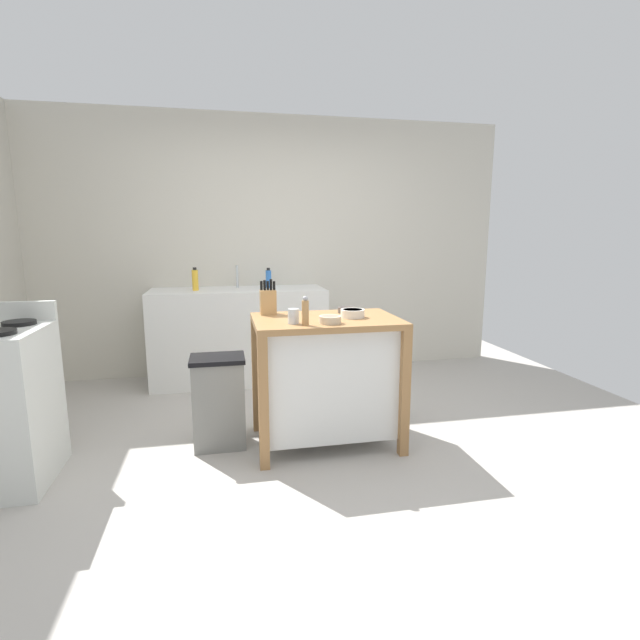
# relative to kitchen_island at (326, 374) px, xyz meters

# --- Properties ---
(ground_plane) EXTENTS (5.82, 5.82, 0.00)m
(ground_plane) POSITION_rel_kitchen_island_xyz_m (-0.13, -0.16, -0.49)
(ground_plane) COLOR #ADA8A0
(ground_plane) RESTS_ON ground
(wall_back) EXTENTS (4.82, 0.10, 2.60)m
(wall_back) POSITION_rel_kitchen_island_xyz_m (-0.13, 1.91, 0.81)
(wall_back) COLOR beige
(wall_back) RESTS_ON ground
(kitchen_island) EXTENTS (0.97, 0.66, 0.88)m
(kitchen_island) POSITION_rel_kitchen_island_xyz_m (0.00, 0.00, 0.00)
(kitchen_island) COLOR #9E7042
(kitchen_island) RESTS_ON ground
(knife_block) EXTENTS (0.11, 0.09, 0.25)m
(knife_block) POSITION_rel_kitchen_island_xyz_m (-0.36, 0.23, 0.48)
(knife_block) COLOR tan
(knife_block) RESTS_ON kitchen_island
(bowl_ceramic_wide) EXTENTS (0.14, 0.14, 0.05)m
(bowl_ceramic_wide) POSITION_rel_kitchen_island_xyz_m (-0.02, -0.19, 0.41)
(bowl_ceramic_wide) COLOR beige
(bowl_ceramic_wide) RESTS_ON kitchen_island
(bowl_stoneware_deep) EXTENTS (0.16, 0.16, 0.06)m
(bowl_stoneware_deep) POSITION_rel_kitchen_island_xyz_m (0.18, -0.01, 0.42)
(bowl_stoneware_deep) COLOR silver
(bowl_stoneware_deep) RESTS_ON kitchen_island
(bowl_ceramic_small) EXTENTS (0.12, 0.12, 0.04)m
(bowl_ceramic_small) POSITION_rel_kitchen_island_xyz_m (0.18, 0.18, 0.41)
(bowl_ceramic_small) COLOR #564C47
(bowl_ceramic_small) RESTS_ON kitchen_island
(drinking_cup) EXTENTS (0.07, 0.07, 0.09)m
(drinking_cup) POSITION_rel_kitchen_island_xyz_m (-0.24, -0.15, 0.43)
(drinking_cup) COLOR silver
(drinking_cup) RESTS_ON kitchen_island
(pepper_grinder) EXTENTS (0.04, 0.04, 0.18)m
(pepper_grinder) POSITION_rel_kitchen_island_xyz_m (-0.18, -0.23, 0.47)
(pepper_grinder) COLOR #AD7F4C
(pepper_grinder) RESTS_ON kitchen_island
(trash_bin) EXTENTS (0.36, 0.28, 0.63)m
(trash_bin) POSITION_rel_kitchen_island_xyz_m (-0.72, 0.09, -0.18)
(trash_bin) COLOR slate
(trash_bin) RESTS_ON ground
(sink_counter) EXTENTS (1.67, 0.60, 0.91)m
(sink_counter) POSITION_rel_kitchen_island_xyz_m (-0.53, 1.56, -0.04)
(sink_counter) COLOR silver
(sink_counter) RESTS_ON ground
(sink_faucet) EXTENTS (0.02, 0.02, 0.22)m
(sink_faucet) POSITION_rel_kitchen_island_xyz_m (-0.53, 1.70, 0.53)
(sink_faucet) COLOR #B7BCC1
(sink_faucet) RESTS_ON sink_counter
(bottle_hand_soap) EXTENTS (0.06, 0.06, 0.22)m
(bottle_hand_soap) POSITION_rel_kitchen_island_xyz_m (-0.92, 1.53, 0.52)
(bottle_hand_soap) COLOR yellow
(bottle_hand_soap) RESTS_ON sink_counter
(bottle_spray_cleaner) EXTENTS (0.06, 0.06, 0.19)m
(bottle_spray_cleaner) POSITION_rel_kitchen_island_xyz_m (-0.22, 1.64, 0.51)
(bottle_spray_cleaner) COLOR blue
(bottle_spray_cleaner) RESTS_ON sink_counter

